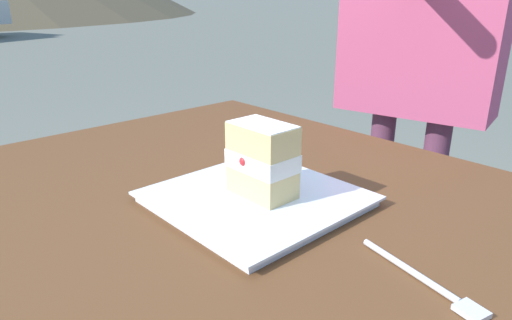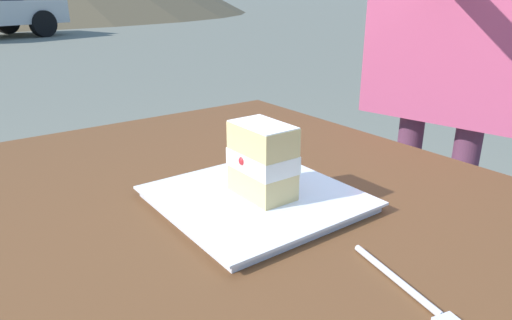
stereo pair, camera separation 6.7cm
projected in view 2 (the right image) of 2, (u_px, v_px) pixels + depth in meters
patio_table at (267, 274)px, 0.73m from camera, size 1.19×0.85×0.76m
dessert_plate at (256, 199)px, 0.70m from camera, size 0.28×0.28×0.02m
cake_slice at (263, 160)px, 0.68m from camera, size 0.10×0.08×0.11m
dessert_fork at (410, 292)px, 0.49m from camera, size 0.17×0.05×0.01m
diner_person at (454, 24)px, 1.14m from camera, size 0.43×0.56×1.49m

